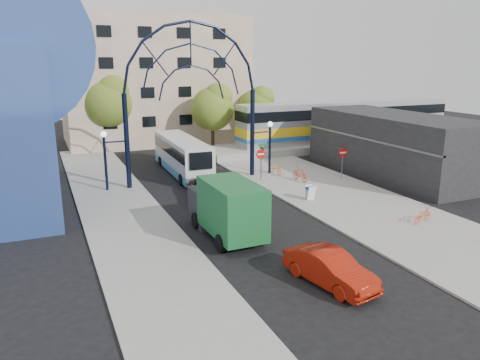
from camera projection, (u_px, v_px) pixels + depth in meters
name	position (u px, v px, depth m)	size (l,w,h in m)	color
ground	(278.00, 245.00, 24.13)	(120.00, 120.00, 0.00)	black
sidewalk_east	(357.00, 204.00, 30.75)	(8.00, 56.00, 0.12)	gray
plaza_west	(130.00, 225.00, 26.94)	(5.00, 50.00, 0.12)	gray
gateway_arch	(191.00, 70.00, 34.44)	(13.64, 0.44, 12.10)	black
stop_sign	(261.00, 157.00, 36.15)	(0.80, 0.07, 2.50)	slate
do_not_enter_sign	(343.00, 156.00, 36.76)	(0.76, 0.07, 2.48)	slate
street_name_sign	(262.00, 154.00, 36.80)	(0.70, 0.70, 2.80)	slate
sandwich_board	(310.00, 191.00, 31.42)	(0.55, 0.61, 0.99)	white
commercial_block_east	(393.00, 145.00, 38.56)	(6.00, 16.00, 5.00)	black
apartment_block	(153.00, 80.00, 54.23)	(20.00, 12.10, 14.00)	tan
train_platform	(345.00, 143.00, 51.29)	(32.00, 5.00, 0.80)	gray
train_car	(347.00, 121.00, 50.67)	(25.10, 3.05, 4.20)	#B7B7BC
tree_north_a	(214.00, 106.00, 48.38)	(4.48, 4.48, 7.00)	#382314
tree_north_b	(109.00, 100.00, 47.92)	(5.12, 5.12, 8.00)	#382314
tree_north_c	(258.00, 106.00, 52.55)	(4.16, 4.16, 6.50)	#382314
city_bus	(182.00, 155.00, 39.20)	(2.76, 10.76, 2.93)	silver
green_truck	(226.00, 208.00, 25.06)	(2.51, 6.33, 3.18)	black
black_suv	(208.00, 190.00, 31.77)	(2.23, 4.84, 1.34)	black
red_sedan	(330.00, 268.00, 19.74)	(1.55, 4.46, 1.47)	#961809
bike_near_a	(276.00, 168.00, 38.64)	(0.66, 1.89, 0.99)	orange
bike_near_b	(300.00, 174.00, 36.35)	(0.53, 1.86, 1.12)	#CB4628
bike_far_a	(423.00, 215.00, 27.12)	(0.60, 1.71, 0.90)	#E8592E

